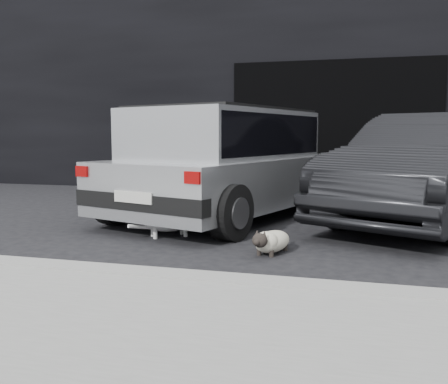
% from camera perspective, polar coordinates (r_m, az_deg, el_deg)
% --- Properties ---
extents(ground, '(80.00, 80.00, 0.00)m').
position_cam_1_polar(ground, '(6.35, 1.22, -3.97)').
color(ground, black).
rests_on(ground, ground).
extents(building_facade, '(34.00, 4.00, 5.00)m').
position_cam_1_polar(building_facade, '(12.14, 13.05, 12.73)').
color(building_facade, black).
rests_on(building_facade, ground).
extents(garage_opening, '(4.00, 0.10, 2.60)m').
position_cam_1_polar(garage_opening, '(10.06, 12.42, 7.21)').
color(garage_opening, black).
rests_on(garage_opening, ground).
extents(curb, '(18.00, 0.25, 0.12)m').
position_cam_1_polar(curb, '(3.67, 6.66, -10.97)').
color(curb, gray).
rests_on(curb, ground).
extents(sidewalk, '(18.00, 2.20, 0.11)m').
position_cam_1_polar(sidewalk, '(2.57, 2.42, -18.98)').
color(sidewalk, gray).
rests_on(sidewalk, ground).
extents(silver_hatchback, '(3.02, 4.49, 1.52)m').
position_cam_1_polar(silver_hatchback, '(7.04, 0.59, 3.87)').
color(silver_hatchback, silver).
rests_on(silver_hatchback, ground).
extents(second_car, '(3.21, 4.65, 1.45)m').
position_cam_1_polar(second_car, '(7.12, 22.70, 2.56)').
color(second_car, black).
rests_on(second_car, ground).
extents(cat_siamese, '(0.41, 0.78, 0.28)m').
position_cam_1_polar(cat_siamese, '(4.91, 5.32, -5.64)').
color(cat_siamese, beige).
rests_on(cat_siamese, ground).
extents(cat_white, '(0.73, 0.61, 0.41)m').
position_cam_1_polar(cat_white, '(5.75, -5.91, -3.11)').
color(cat_white, silver).
rests_on(cat_white, ground).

